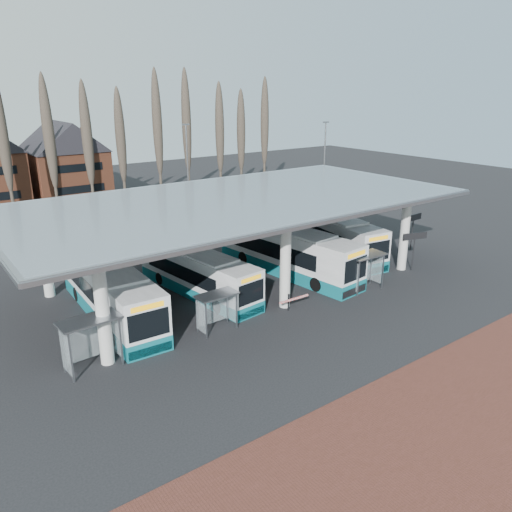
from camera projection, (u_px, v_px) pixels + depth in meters
ground at (310, 320)px, 31.04m from camera, size 140.00×140.00×0.00m
brick_strip at (494, 417)px, 21.88m from camera, size 70.00×10.00×0.03m
station_canopy at (237, 207)px, 35.31m from camera, size 32.00×16.00×6.34m
poplar_row at (105, 136)px, 53.39m from camera, size 45.10×1.10×14.50m
lamp_post_b at (188, 171)px, 52.52m from camera, size 0.80×0.16×10.17m
lamp_post_c at (324, 166)px, 55.80m from camera, size 0.80×0.16×10.17m
bus_0 at (110, 292)px, 31.15m from camera, size 3.12×12.42×3.42m
bus_1 at (197, 273)px, 34.70m from camera, size 3.63×11.25×3.07m
bus_2 at (287, 251)px, 38.54m from camera, size 4.09×13.12×3.58m
bus_3 at (329, 235)px, 43.16m from camera, size 4.43×12.61×3.43m
shelter_0 at (89, 332)px, 25.14m from camera, size 3.09×1.68×2.79m
shelter_1 at (216, 303)px, 29.28m from camera, size 2.54×1.32×2.33m
shelter_2 at (364, 264)px, 35.13m from camera, size 2.89×1.49×2.66m
info_sign_0 at (415, 239)px, 38.63m from camera, size 1.98×0.77×3.06m
info_sign_1 at (413, 220)px, 43.52m from camera, size 2.16×0.25×3.22m
barrier at (293, 300)px, 31.73m from camera, size 2.31×0.64×1.15m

